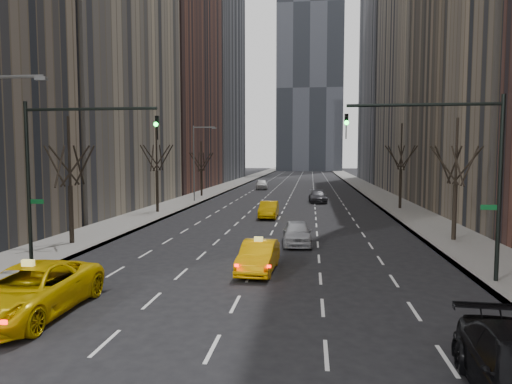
% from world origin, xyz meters
% --- Properties ---
extents(sidewalk_left, '(4.50, 320.00, 0.15)m').
position_xyz_m(sidewalk_left, '(-12.25, 70.00, 0.07)').
color(sidewalk_left, slate).
rests_on(sidewalk_left, ground).
extents(sidewalk_right, '(4.50, 320.00, 0.15)m').
position_xyz_m(sidewalk_right, '(12.25, 70.00, 0.07)').
color(sidewalk_right, slate).
rests_on(sidewalk_right, ground).
extents(bld_left_far, '(14.00, 28.00, 44.00)m').
position_xyz_m(bld_left_far, '(-21.50, 66.00, 22.00)').
color(bld_left_far, brown).
rests_on(bld_left_far, ground).
extents(bld_left_deep, '(14.00, 30.00, 60.00)m').
position_xyz_m(bld_left_deep, '(-21.50, 96.00, 30.00)').
color(bld_left_deep, slate).
rests_on(bld_left_deep, ground).
extents(bld_right_far, '(14.00, 28.00, 50.00)m').
position_xyz_m(bld_right_far, '(21.50, 64.00, 25.00)').
color(bld_right_far, tan).
rests_on(bld_right_far, ground).
extents(bld_right_deep, '(14.00, 30.00, 58.00)m').
position_xyz_m(bld_right_deep, '(21.50, 95.00, 29.00)').
color(bld_right_deep, slate).
rests_on(bld_right_deep, ground).
extents(tower_far, '(24.00, 24.00, 120.00)m').
position_xyz_m(tower_far, '(2.00, 170.00, 60.00)').
color(tower_far, black).
rests_on(tower_far, ground).
extents(tree_lw_b, '(3.36, 3.50, 7.82)m').
position_xyz_m(tree_lw_b, '(-12.00, 18.00, 3.72)').
color(tree_lw_b, black).
rests_on(tree_lw_b, ground).
extents(tree_lw_c, '(3.36, 3.50, 8.74)m').
position_xyz_m(tree_lw_c, '(-12.00, 34.00, 4.04)').
color(tree_lw_c, black).
rests_on(tree_lw_c, ground).
extents(tree_lw_d, '(3.36, 3.50, 7.36)m').
position_xyz_m(tree_lw_d, '(-12.00, 52.00, 3.56)').
color(tree_lw_d, black).
rests_on(tree_lw_d, ground).
extents(tree_rw_b, '(3.36, 3.50, 7.82)m').
position_xyz_m(tree_rw_b, '(12.00, 22.00, 3.72)').
color(tree_rw_b, black).
rests_on(tree_rw_b, ground).
extents(tree_rw_c, '(3.36, 3.50, 8.74)m').
position_xyz_m(tree_rw_c, '(12.00, 40.00, 4.04)').
color(tree_rw_c, black).
rests_on(tree_rw_c, ground).
extents(traffic_mast_left, '(6.69, 0.39, 8.00)m').
position_xyz_m(traffic_mast_left, '(-9.11, 12.00, 5.49)').
color(traffic_mast_left, black).
rests_on(traffic_mast_left, ground).
extents(traffic_mast_right, '(6.69, 0.39, 8.00)m').
position_xyz_m(traffic_mast_right, '(9.11, 12.00, 5.49)').
color(traffic_mast_right, black).
rests_on(traffic_mast_right, ground).
extents(streetlight_far, '(2.83, 0.22, 9.00)m').
position_xyz_m(streetlight_far, '(-10.84, 45.00, 5.62)').
color(streetlight_far, slate).
rests_on(streetlight_far, ground).
extents(taxi_suv, '(2.94, 6.32, 1.75)m').
position_xyz_m(taxi_suv, '(-6.91, 5.93, 0.88)').
color(taxi_suv, '#DCB404').
rests_on(taxi_suv, ground).
extents(taxi_sedan, '(1.77, 4.52, 1.47)m').
position_xyz_m(taxi_sedan, '(0.31, 12.92, 0.73)').
color(taxi_sedan, '#FAAC05').
rests_on(taxi_sedan, ground).
extents(silver_sedan_ahead, '(2.02, 4.49, 1.50)m').
position_xyz_m(silver_sedan_ahead, '(1.94, 19.86, 0.75)').
color(silver_sedan_ahead, '#AFB1B7').
rests_on(silver_sedan_ahead, ground).
extents(far_taxi, '(1.60, 4.49, 1.48)m').
position_xyz_m(far_taxi, '(-0.96, 32.05, 0.74)').
color(far_taxi, '#E6A704').
rests_on(far_taxi, ground).
extents(far_suv_grey, '(2.34, 5.02, 1.42)m').
position_xyz_m(far_suv_grey, '(3.61, 46.17, 0.71)').
color(far_suv_grey, '#323238').
rests_on(far_suv_grey, ground).
extents(far_car_white, '(2.47, 4.99, 1.63)m').
position_xyz_m(far_car_white, '(-5.37, 66.83, 0.82)').
color(far_car_white, silver).
rests_on(far_car_white, ground).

